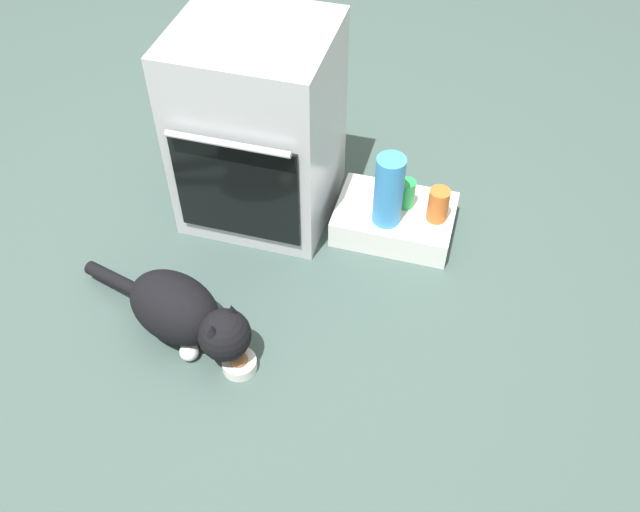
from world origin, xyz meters
name	(u,v)px	position (x,y,z in m)	size (l,w,h in m)	color
ground	(249,284)	(0.00, 0.00, 0.00)	(8.00, 8.00, 0.00)	#384C47
oven	(258,127)	(-0.09, 0.44, 0.40)	(0.56, 0.57, 0.79)	#B7BABF
pantry_cabinet	(394,219)	(0.47, 0.43, 0.06)	(0.46, 0.32, 0.12)	white
food_bowl	(239,363)	(0.10, -0.36, 0.03)	(0.12, 0.12, 0.07)	white
cat	(184,313)	(-0.12, -0.29, 0.13)	(0.74, 0.34, 0.26)	black
soda_can	(406,194)	(0.50, 0.46, 0.18)	(0.07, 0.07, 0.12)	green
water_bottle	(389,191)	(0.44, 0.36, 0.27)	(0.11, 0.11, 0.30)	#388CD1
sauce_jar	(438,205)	(0.63, 0.42, 0.19)	(0.08, 0.08, 0.14)	#D16023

